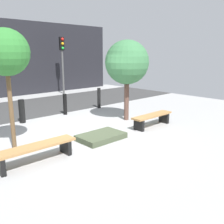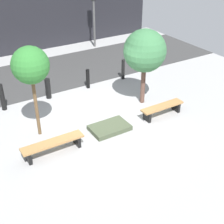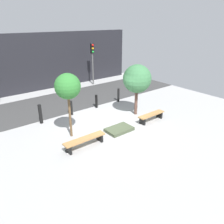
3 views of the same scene
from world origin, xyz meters
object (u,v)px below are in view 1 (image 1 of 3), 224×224
object	(u,v)px
planter_bed	(101,137)
bollard_left	(22,111)
traffic_light_mid_west	(62,55)
bench_left	(35,150)
bench_right	(152,118)
bollard_center	(65,104)
bollard_right	(99,98)
tree_behind_right_bench	(127,63)
tree_behind_left_bench	(6,53)

from	to	relation	value
planter_bed	bollard_left	world-z (taller)	bollard_left
traffic_light_mid_west	bench_left	bearing A→B (deg)	-126.03
bench_right	bollard_left	size ratio (longest dim) A/B	2.04
bollard_center	bollard_right	xyz separation A→B (m)	(1.83, 0.00, 0.04)
bench_right	tree_behind_right_bench	size ratio (longest dim) A/B	0.59
tree_behind_right_bench	bollard_right	world-z (taller)	tree_behind_right_bench
bench_left	bench_right	distance (m)	4.31
bench_right	planter_bed	world-z (taller)	bench_right
bollard_center	bollard_left	bearing A→B (deg)	180.00
tree_behind_right_bench	bollard_left	distance (m)	4.20
bollard_left	bench_left	bearing A→B (deg)	-109.35
tree_behind_right_bench	bollard_right	size ratio (longest dim) A/B	3.17
bench_right	tree_behind_right_bench	distance (m)	2.21
bollard_right	bollard_left	bearing A→B (deg)	180.00
bench_right	tree_behind_right_bench	world-z (taller)	tree_behind_right_bench
planter_bed	bollard_center	bearing A→B (deg)	74.67
tree_behind_right_bench	bollard_right	xyz separation A→B (m)	(0.59, 2.30, -1.67)
bollard_right	traffic_light_mid_west	world-z (taller)	traffic_light_mid_west
tree_behind_right_bench	bollard_left	bearing A→B (deg)	143.16
traffic_light_mid_west	bollard_right	bearing A→B (deg)	-103.20
bollard_center	traffic_light_mid_west	world-z (taller)	traffic_light_mid_west
bollard_left	bollard_right	size ratio (longest dim) A/B	0.92
bollard_center	tree_behind_right_bench	bearing A→B (deg)	-61.64
tree_behind_right_bench	traffic_light_mid_west	size ratio (longest dim) A/B	0.86
tree_behind_left_bench	bollard_center	size ratio (longest dim) A/B	3.61
bench_left	bollard_right	size ratio (longest dim) A/B	2.11
bench_right	bollard_center	distance (m)	3.75
tree_behind_right_bench	bench_left	bearing A→B (deg)	-164.02
traffic_light_mid_west	tree_behind_left_bench	bearing A→B (deg)	-130.54
bench_left	bollard_right	world-z (taller)	bollard_right
bollard_right	planter_bed	bearing A→B (deg)	-129.44
bollard_center	bench_left	bearing A→B (deg)	-130.98
bollard_center	bollard_right	world-z (taller)	bollard_right
bollard_left	bollard_right	world-z (taller)	bollard_right
planter_bed	tree_behind_left_bench	world-z (taller)	tree_behind_left_bench
bench_left	planter_bed	world-z (taller)	bench_left
planter_bed	tree_behind_left_bench	bearing A→B (deg)	154.37
bench_right	tree_behind_right_bench	xyz separation A→B (m)	(0.00, 1.23, 1.83)
tree_behind_left_bench	bollard_left	size ratio (longest dim) A/B	3.61
traffic_light_mid_west	bollard_left	bearing A→B (deg)	-135.26
bench_right	traffic_light_mid_west	xyz separation A→B (m)	(1.69, 8.26, 2.07)
planter_bed	tree_behind_right_bench	size ratio (longest dim) A/B	0.45
bollard_center	bollard_right	distance (m)	1.83
bollard_center	traffic_light_mid_west	bearing A→B (deg)	58.13
tree_behind_right_bench	bollard_center	size ratio (longest dim) A/B	3.46
bench_left	traffic_light_mid_west	distance (m)	10.42
tree_behind_right_bench	bollard_center	distance (m)	3.12
bench_right	traffic_light_mid_west	size ratio (longest dim) A/B	0.51
planter_bed	bollard_right	distance (m)	4.34
bench_left	traffic_light_mid_west	world-z (taller)	traffic_light_mid_west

